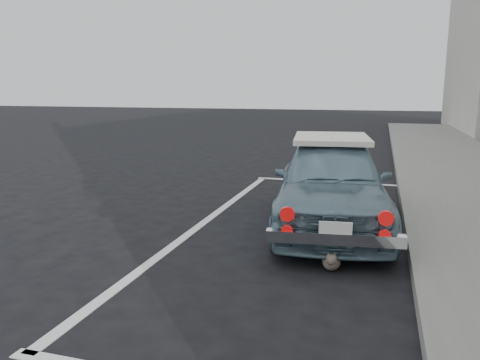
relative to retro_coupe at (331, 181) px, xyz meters
name	(u,v)px	position (x,y,z in m)	size (l,w,h in m)	color
ground	(172,339)	(-0.81, -3.41, -0.63)	(80.00, 80.00, 0.00)	black
pline_front	(330,182)	(-0.31, 3.09, -0.62)	(3.00, 0.12, 0.01)	silver
pline_side	(204,223)	(-1.71, -0.41, -0.62)	(0.12, 7.00, 0.01)	silver
retro_coupe	(331,181)	(0.00, 0.00, 0.00)	(1.93, 3.81, 1.24)	slate
cat	(331,260)	(0.20, -1.66, -0.52)	(0.22, 0.44, 0.24)	#6F6454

